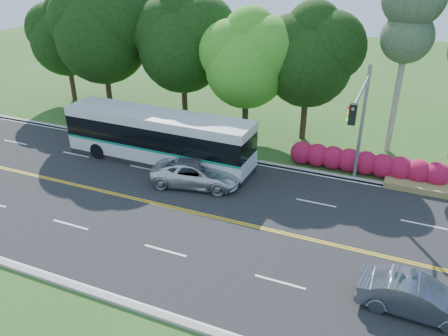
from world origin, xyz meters
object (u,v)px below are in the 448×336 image
at_px(suv, 197,173).
at_px(traffic_signal, 360,116).
at_px(transit_bus, 158,138).
at_px(sedan, 416,297).

bearing_deg(suv, traffic_signal, -84.02).
relative_size(transit_bus, sedan, 2.92).
relative_size(transit_bus, suv, 2.40).
xyz_separation_m(transit_bus, sedan, (15.86, -7.93, -0.92)).
height_order(transit_bus, suv, transit_bus).
xyz_separation_m(traffic_signal, sedan, (3.69, -8.51, -3.94)).
xyz_separation_m(sedan, suv, (-12.17, 5.98, 0.02)).
distance_m(transit_bus, suv, 4.27).
xyz_separation_m(traffic_signal, transit_bus, (-12.17, -0.58, -3.02)).
bearing_deg(transit_bus, suv, -26.71).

